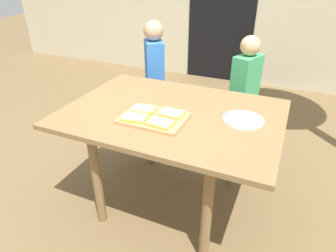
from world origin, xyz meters
TOP-DOWN VIEW (x-y plane):
  - ground_plane at (0.00, 0.00)m, footprint 16.00×16.00m
  - house_door at (-0.40, 2.63)m, footprint 0.90×0.02m
  - dining_table at (0.00, 0.00)m, footprint 1.29×0.93m
  - cutting_board at (-0.06, -0.14)m, footprint 0.37×0.26m
  - pizza_slice_far_right at (0.03, -0.07)m, footprint 0.15×0.11m
  - pizza_slice_near_left at (-0.14, -0.21)m, footprint 0.16×0.13m
  - pizza_slice_far_left at (-0.15, -0.09)m, footprint 0.16×0.13m
  - pizza_slice_near_right at (0.02, -0.20)m, footprint 0.15×0.12m
  - plate_white_right at (0.42, 0.06)m, footprint 0.23×0.23m
  - child_left at (-0.46, 0.70)m, footprint 0.25×0.28m
  - child_right at (0.29, 0.80)m, footprint 0.21×0.27m

SIDE VIEW (x-z plane):
  - ground_plane at x=0.00m, z-range 0.00..0.00m
  - child_right at x=0.29m, z-range 0.07..1.10m
  - dining_table at x=0.00m, z-range 0.27..0.98m
  - child_left at x=-0.46m, z-range 0.08..1.18m
  - plate_white_right at x=0.42m, z-range 0.71..0.72m
  - cutting_board at x=-0.06m, z-range 0.71..0.73m
  - pizza_slice_far_right at x=0.03m, z-range 0.73..0.75m
  - pizza_slice_near_left at x=-0.14m, z-range 0.73..0.75m
  - pizza_slice_far_left at x=-0.15m, z-range 0.73..0.75m
  - pizza_slice_near_right at x=0.02m, z-range 0.73..0.75m
  - house_door at x=-0.40m, z-range 0.00..2.00m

